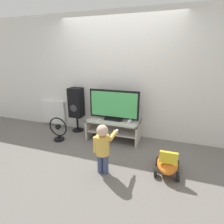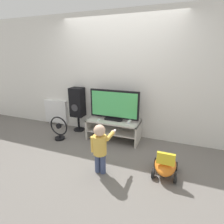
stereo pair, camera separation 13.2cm
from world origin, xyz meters
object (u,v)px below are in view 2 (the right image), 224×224
(speaker_tower, at_px, (77,103))
(floor_fan, at_px, (59,129))
(remote_primary, at_px, (99,120))
(game_console, at_px, (129,122))
(television, at_px, (114,105))
(child, at_px, (100,145))
(radiator, at_px, (56,112))
(ride_on_toy, at_px, (165,164))

(speaker_tower, relative_size, floor_fan, 2.01)
(floor_fan, bearing_deg, remote_primary, 18.58)
(game_console, height_order, floor_fan, floor_fan)
(television, height_order, child, television)
(radiator, bearing_deg, television, -8.11)
(game_console, distance_m, radiator, 2.07)
(child, bearing_deg, radiator, 143.55)
(television, height_order, speaker_tower, television)
(game_console, relative_size, floor_fan, 0.31)
(ride_on_toy, xyz_separation_m, radiator, (-2.84, 1.10, 0.18))
(speaker_tower, distance_m, radiator, 0.80)
(remote_primary, relative_size, radiator, 0.21)
(child, bearing_deg, game_console, 82.13)
(ride_on_toy, bearing_deg, remote_primary, 154.65)
(television, height_order, remote_primary, television)
(television, relative_size, floor_fan, 2.03)
(remote_primary, bearing_deg, ride_on_toy, -25.35)
(child, relative_size, floor_fan, 1.54)
(child, relative_size, radiator, 1.23)
(television, relative_size, child, 1.32)
(game_console, relative_size, remote_primary, 1.20)
(television, bearing_deg, ride_on_toy, -36.66)
(child, distance_m, ride_on_toy, 1.04)
(game_console, distance_m, remote_primary, 0.65)
(radiator, bearing_deg, remote_primary, -16.52)
(radiator, bearing_deg, ride_on_toy, -21.10)
(game_console, bearing_deg, radiator, 171.29)
(ride_on_toy, bearing_deg, radiator, 158.90)
(television, bearing_deg, child, -79.97)
(floor_fan, relative_size, ride_on_toy, 0.92)
(floor_fan, height_order, ride_on_toy, floor_fan)
(speaker_tower, relative_size, ride_on_toy, 1.85)
(speaker_tower, bearing_deg, remote_primary, -24.22)
(remote_primary, distance_m, speaker_tower, 0.78)
(speaker_tower, xyz_separation_m, floor_fan, (-0.13, -0.58, -0.44))
(game_console, bearing_deg, child, -97.87)
(game_console, height_order, ride_on_toy, game_console)
(game_console, xyz_separation_m, radiator, (-2.05, 0.31, -0.12))
(game_console, height_order, remote_primary, game_console)
(game_console, bearing_deg, speaker_tower, 171.30)
(game_console, xyz_separation_m, speaker_tower, (-1.32, 0.20, 0.21))
(remote_primary, relative_size, ride_on_toy, 0.24)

